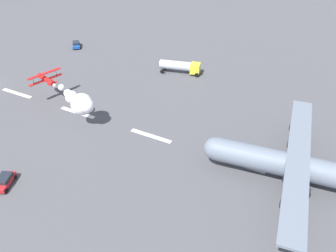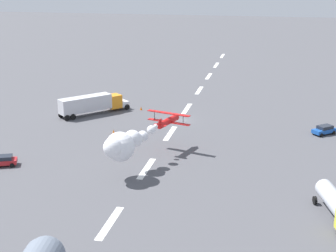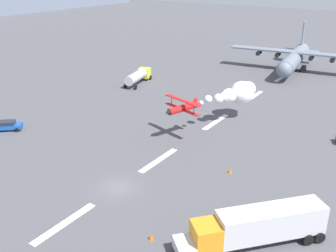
{
  "view_description": "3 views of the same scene",
  "coord_description": "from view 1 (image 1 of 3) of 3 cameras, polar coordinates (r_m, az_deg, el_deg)",
  "views": [
    {
      "loc": [
        65.95,
        -41.23,
        36.48
      ],
      "look_at": [
        44.79,
        0.0,
        3.29
      ],
      "focal_mm": 36.13,
      "sensor_mm": 36.0,
      "label": 1
    },
    {
      "loc": [
        90.31,
        16.98,
        27.14
      ],
      "look_at": [
        16.6,
        1.38,
        3.92
      ],
      "focal_mm": 54.97,
      "sensor_mm": 36.0,
      "label": 2
    },
    {
      "loc": [
        -28.92,
        -26.59,
        24.05
      ],
      "look_at": [
        11.75,
        0.84,
        3.57
      ],
      "focal_mm": 40.94,
      "sensor_mm": 36.0,
      "label": 3
    }
  ],
  "objects": [
    {
      "name": "runway_stripe_5",
      "position": [
        79.73,
        -24.15,
        5.07
      ],
      "size": [
        8.0,
        0.9,
        0.01
      ],
      "primitive_type": "cube",
      "color": "white",
      "rests_on": "ground"
    },
    {
      "name": "runway_stripe_6",
      "position": [
        68.72,
        -15.0,
        2.21
      ],
      "size": [
        8.0,
        0.9,
        0.01
      ],
      "primitive_type": "cube",
      "color": "white",
      "rests_on": "ground"
    },
    {
      "name": "runway_stripe_7",
      "position": [
        60.29,
        -2.92,
        -1.66
      ],
      "size": [
        8.0,
        0.9,
        0.01
      ],
      "primitive_type": "cube",
      "color": "white",
      "rests_on": "ground"
    },
    {
      "name": "runway_stripe_8",
      "position": [
        55.63,
        12.16,
        -6.35
      ],
      "size": [
        8.0,
        0.9,
        0.01
      ],
      "primitive_type": "cube",
      "color": "white",
      "rests_on": "ground"
    },
    {
      "name": "cargo_transport_plane",
      "position": [
        52.72,
        19.74,
        -6.04
      ],
      "size": [
        25.93,
        31.94,
        10.9
      ],
      "color": "slate",
      "rests_on": "ground"
    },
    {
      "name": "stunt_biplane_red",
      "position": [
        63.62,
        -15.09,
        4.19
      ],
      "size": [
        18.36,
        9.51,
        3.99
      ],
      "color": "red"
    },
    {
      "name": "fuel_tanker_truck",
      "position": [
        80.56,
        2.12,
        10.05
      ],
      "size": [
        9.81,
        4.88,
        2.9
      ],
      "color": "yellow",
      "rests_on": "ground"
    },
    {
      "name": "followme_car_yellow",
      "position": [
        56.08,
        -25.89,
        -8.32
      ],
      "size": [
        3.19,
        4.43,
        1.52
      ],
      "color": "#B21E23",
      "rests_on": "ground"
    },
    {
      "name": "airport_staff_sedan",
      "position": [
        98.43,
        -15.23,
        13.14
      ],
      "size": [
        4.06,
        4.29,
        1.52
      ],
      "color": "#194CA5",
      "rests_on": "ground"
    }
  ]
}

